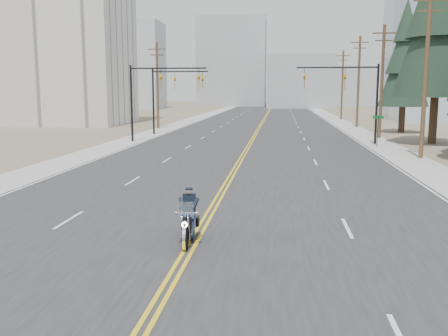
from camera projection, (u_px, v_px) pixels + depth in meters
ground_plane at (182, 263)px, 13.80m from camera, size 400.00×400.00×0.00m
road at (264, 119)px, 82.53m from camera, size 20.00×200.00×0.01m
sidewalk_left at (196, 119)px, 83.80m from camera, size 3.00×200.00×0.01m
sidewalk_right at (335, 120)px, 81.26m from camera, size 3.00×200.00×0.01m
traffic_mast_left at (153, 88)px, 45.45m from camera, size 7.10×0.26×7.00m
traffic_mast_right at (354, 88)px, 43.47m from camera, size 7.10×0.26×7.00m
traffic_mast_far at (168, 89)px, 53.35m from camera, size 6.10×0.26×7.00m
street_sign at (378, 126)px, 41.79m from camera, size 0.90×0.06×2.62m
utility_pole_b at (426, 72)px, 34.08m from camera, size 2.20×0.30×11.50m
utility_pole_c at (382, 80)px, 48.85m from camera, size 2.20×0.30×11.00m
utility_pole_d at (359, 80)px, 63.54m from camera, size 2.20×0.30×11.50m
utility_pole_e at (342, 84)px, 80.27m from camera, size 2.20×0.30×11.00m
utility_pole_left at (157, 84)px, 61.46m from camera, size 2.20×0.30×10.50m
apartment_block at (58, 15)px, 68.58m from camera, size 18.00×14.00×30.00m
haze_bldg_a at (135, 66)px, 128.88m from camera, size 14.00×12.00×22.00m
haze_bldg_b at (301, 82)px, 134.57m from camera, size 18.00×14.00×14.00m
haze_bldg_c at (442, 72)px, 116.00m from camera, size 16.00×12.00×18.00m
haze_bldg_d at (232, 63)px, 150.58m from camera, size 20.00×15.00×26.00m
haze_bldg_e at (352, 86)px, 157.40m from camera, size 14.00×14.00×12.00m
haze_bldg_f at (100, 79)px, 145.73m from camera, size 12.00×12.00×16.00m
motorcyclist at (188, 216)px, 15.52m from camera, size 1.09×2.26×1.72m
conifer_tall at (441, 6)px, 42.84m from camera, size 7.45×7.45×20.70m
conifer_far at (405, 56)px, 55.27m from camera, size 5.50×5.50×14.72m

